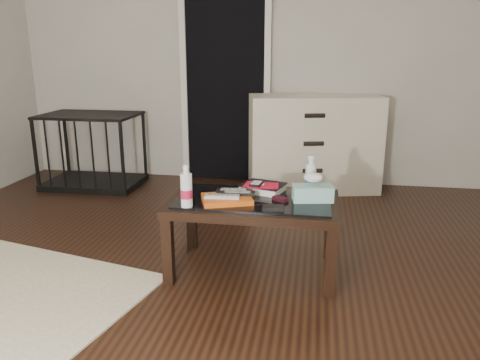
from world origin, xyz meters
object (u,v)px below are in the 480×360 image
(coffee_table, at_px, (254,208))
(textbook, at_px, (263,188))
(dresser, at_px, (314,143))
(pet_crate, at_px, (93,163))
(water_bottle_right, at_px, (311,175))
(water_bottle_left, at_px, (186,186))
(tissue_box, at_px, (313,193))

(coffee_table, relative_size, textbook, 4.00)
(dresser, height_order, pet_crate, dresser)
(dresser, height_order, textbook, dresser)
(dresser, relative_size, pet_crate, 1.42)
(water_bottle_right, bearing_deg, textbook, 179.70)
(textbook, xyz_separation_m, water_bottle_right, (0.29, -0.00, 0.10))
(dresser, distance_m, water_bottle_right, 1.65)
(water_bottle_left, relative_size, water_bottle_right, 1.00)
(textbook, relative_size, water_bottle_left, 1.05)
(water_bottle_right, xyz_separation_m, tissue_box, (0.02, -0.13, -0.07))
(pet_crate, bearing_deg, water_bottle_right, -33.69)
(dresser, xyz_separation_m, tissue_box, (0.02, -1.77, 0.06))
(textbook, bearing_deg, pet_crate, 158.98)
(pet_crate, height_order, textbook, pet_crate)
(textbook, bearing_deg, dresser, 96.29)
(coffee_table, xyz_separation_m, water_bottle_right, (0.33, 0.14, 0.18))
(water_bottle_right, bearing_deg, coffee_table, -156.53)
(textbook, bearing_deg, coffee_table, -87.57)
(tissue_box, bearing_deg, pet_crate, 134.37)
(pet_crate, bearing_deg, coffee_table, -40.87)
(coffee_table, xyz_separation_m, dresser, (0.33, 1.78, 0.05))
(coffee_table, relative_size, dresser, 0.78)
(dresser, relative_size, water_bottle_right, 5.38)
(pet_crate, bearing_deg, dresser, 5.90)
(dresser, distance_m, tissue_box, 1.77)
(coffee_table, distance_m, water_bottle_left, 0.45)
(dresser, xyz_separation_m, water_bottle_left, (-0.68, -2.00, 0.13))
(textbook, height_order, water_bottle_right, water_bottle_right)
(textbook, height_order, tissue_box, tissue_box)
(dresser, height_order, water_bottle_right, dresser)
(dresser, bearing_deg, textbook, -112.59)
(textbook, xyz_separation_m, water_bottle_left, (-0.39, -0.36, 0.10))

